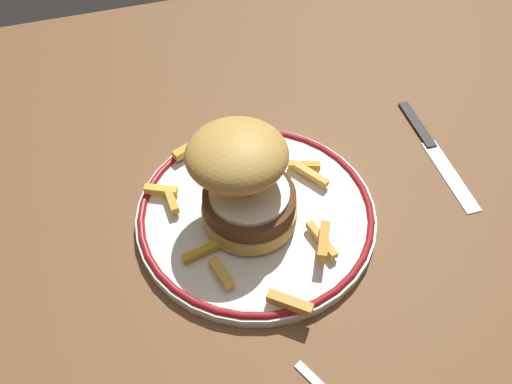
% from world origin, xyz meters
% --- Properties ---
extents(ground_plane, '(1.40, 0.84, 0.04)m').
position_xyz_m(ground_plane, '(0.00, 0.00, -0.02)').
color(ground_plane, brown).
extents(dinner_plate, '(0.25, 0.25, 0.02)m').
position_xyz_m(dinner_plate, '(0.02, -0.02, 0.01)').
color(dinner_plate, white).
rests_on(dinner_plate, ground_plane).
extents(burger, '(0.11, 0.12, 0.10)m').
position_xyz_m(burger, '(0.01, -0.01, 0.07)').
color(burger, '#C69348').
rests_on(burger, dinner_plate).
extents(fries_pile, '(0.19, 0.25, 0.02)m').
position_xyz_m(fries_pile, '(0.02, -0.01, 0.02)').
color(fries_pile, gold).
rests_on(fries_pile, dinner_plate).
extents(knife, '(0.02, 0.18, 0.01)m').
position_xyz_m(knife, '(0.25, 0.03, 0.00)').
color(knife, black).
rests_on(knife, ground_plane).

